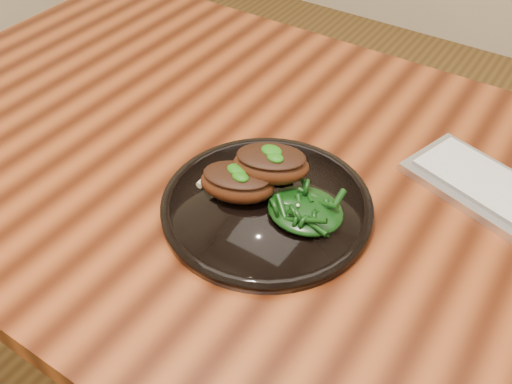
# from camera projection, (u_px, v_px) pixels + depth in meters

# --- Properties ---
(desk) EXTENTS (1.60, 0.80, 0.75)m
(desk) POSITION_uv_depth(u_px,v_px,m) (339.00, 239.00, 0.84)
(desk) COLOR #371306
(desk) RESTS_ON ground
(plate) EXTENTS (0.28, 0.28, 0.02)m
(plate) POSITION_uv_depth(u_px,v_px,m) (267.00, 206.00, 0.76)
(plate) COLOR black
(plate) RESTS_ON desk
(lamb_chop_front) EXTENTS (0.12, 0.09, 0.04)m
(lamb_chop_front) POSITION_uv_depth(u_px,v_px,m) (237.00, 182.00, 0.75)
(lamb_chop_front) COLOR #451E0D
(lamb_chop_front) RESTS_ON plate
(lamb_chop_back) EXTENTS (0.12, 0.10, 0.05)m
(lamb_chop_back) POSITION_uv_depth(u_px,v_px,m) (271.00, 164.00, 0.75)
(lamb_chop_back) COLOR #451E0D
(lamb_chop_back) RESTS_ON plate
(herb_smear) EXTENTS (0.09, 0.06, 0.01)m
(herb_smear) POSITION_uv_depth(u_px,v_px,m) (269.00, 167.00, 0.80)
(herb_smear) COLOR #0D4707
(herb_smear) RESTS_ON plate
(greens_heap) EXTENTS (0.10, 0.09, 0.04)m
(greens_heap) POSITION_uv_depth(u_px,v_px,m) (306.00, 207.00, 0.72)
(greens_heap) COLOR black
(greens_heap) RESTS_ON plate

